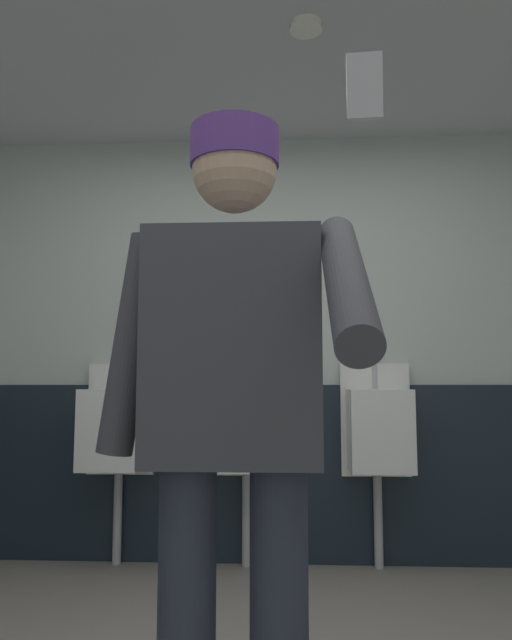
{
  "coord_description": "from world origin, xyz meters",
  "views": [
    {
      "loc": [
        0.09,
        -1.74,
        1.02
      ],
      "look_at": [
        -0.02,
        0.33,
        1.25
      ],
      "focal_mm": 33.4,
      "sensor_mm": 36.0,
      "label": 1
    }
  ],
  "objects_px": {
    "cell_phone": "(364,87)",
    "urinal_middle": "(245,429)",
    "urinal_right": "(379,429)",
    "urinal_left": "(115,428)",
    "person": "(233,399)"
  },
  "relations": [
    {
      "from": "cell_phone",
      "to": "urinal_middle",
      "type": "bearing_deg",
      "value": 102.99
    },
    {
      "from": "urinal_middle",
      "to": "urinal_right",
      "type": "height_order",
      "value": "same"
    },
    {
      "from": "urinal_left",
      "to": "person",
      "type": "height_order",
      "value": "person"
    },
    {
      "from": "person",
      "to": "cell_phone",
      "type": "xyz_separation_m",
      "value": [
        0.27,
        -0.5,
        0.53
      ]
    },
    {
      "from": "urinal_middle",
      "to": "urinal_right",
      "type": "relative_size",
      "value": 1.0
    },
    {
      "from": "urinal_left",
      "to": "person",
      "type": "xyz_separation_m",
      "value": [
        0.86,
        -1.95,
        0.21
      ]
    },
    {
      "from": "urinal_middle",
      "to": "urinal_right",
      "type": "xyz_separation_m",
      "value": [
        0.75,
        0.0,
        0.0
      ]
    },
    {
      "from": "urinal_right",
      "to": "person",
      "type": "height_order",
      "value": "person"
    },
    {
      "from": "urinal_middle",
      "to": "cell_phone",
      "type": "height_order",
      "value": "cell_phone"
    },
    {
      "from": "urinal_right",
      "to": "person",
      "type": "relative_size",
      "value": 0.74
    },
    {
      "from": "urinal_left",
      "to": "urinal_middle",
      "type": "xyz_separation_m",
      "value": [
        0.75,
        0.0,
        0.0
      ]
    },
    {
      "from": "urinal_left",
      "to": "urinal_middle",
      "type": "relative_size",
      "value": 1.0
    },
    {
      "from": "urinal_right",
      "to": "person",
      "type": "bearing_deg",
      "value": -108.15
    },
    {
      "from": "urinal_left",
      "to": "cell_phone",
      "type": "distance_m",
      "value": 2.8
    },
    {
      "from": "urinal_middle",
      "to": "person",
      "type": "distance_m",
      "value": 1.97
    }
  ]
}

